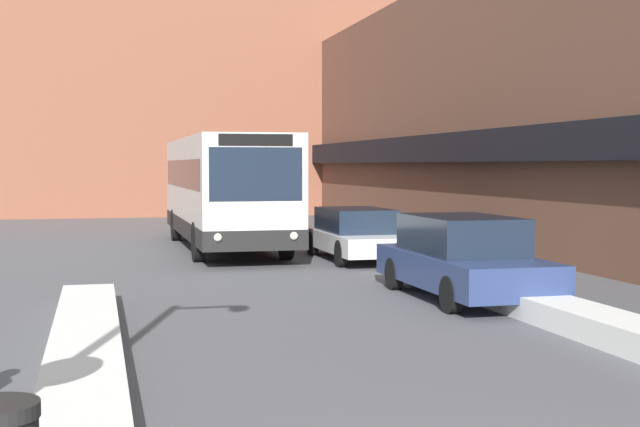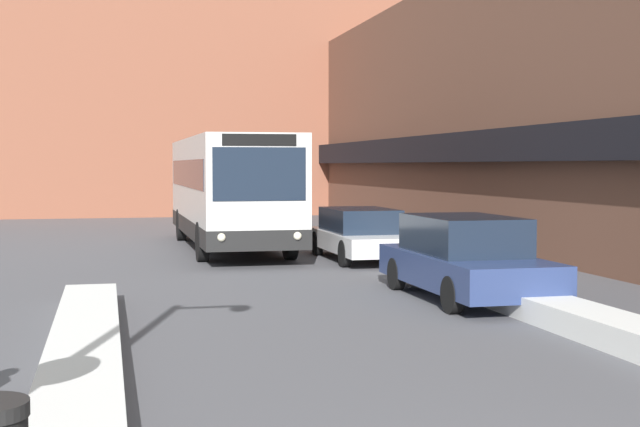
# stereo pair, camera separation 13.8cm
# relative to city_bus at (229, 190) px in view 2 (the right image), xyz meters

# --- Properties ---
(building_row_right) EXTENTS (5.50, 60.00, 8.63)m
(building_row_right) POSITION_rel_city_bus_xyz_m (9.72, 2.00, 2.53)
(building_row_right) COLOR brown
(building_row_right) RESTS_ON ground_plane
(building_backdrop_far) EXTENTS (26.00, 8.00, 17.15)m
(building_backdrop_far) POSITION_rel_city_bus_xyz_m (-0.26, 20.82, 6.80)
(building_backdrop_far) COLOR brown
(building_backdrop_far) RESTS_ON ground_plane
(snow_bank_left) EXTENTS (0.90, 12.61, 0.30)m
(snow_bank_left) POSITION_rel_city_bus_xyz_m (-3.86, -15.81, -1.62)
(snow_bank_left) COLOR silver
(snow_bank_left) RESTS_ON ground_plane
(snow_bank_right) EXTENTS (0.90, 11.38, 0.38)m
(snow_bank_right) POSITION_rel_city_bus_xyz_m (3.34, -14.01, -1.59)
(snow_bank_right) COLOR silver
(snow_bank_right) RESTS_ON ground_plane
(city_bus) EXTENTS (2.60, 10.92, 3.29)m
(city_bus) POSITION_rel_city_bus_xyz_m (0.00, 0.00, 0.00)
(city_bus) COLOR silver
(city_bus) RESTS_ON ground_plane
(parked_car_front) EXTENTS (1.91, 4.80, 1.55)m
(parked_car_front) POSITION_rel_city_bus_xyz_m (2.94, -10.92, -1.01)
(parked_car_front) COLOR navy
(parked_car_front) RESTS_ON ground_plane
(parked_car_middle) EXTENTS (1.86, 4.78, 1.36)m
(parked_car_middle) POSITION_rel_city_bus_xyz_m (2.94, -3.87, -1.08)
(parked_car_middle) COLOR silver
(parked_car_middle) RESTS_ON ground_plane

